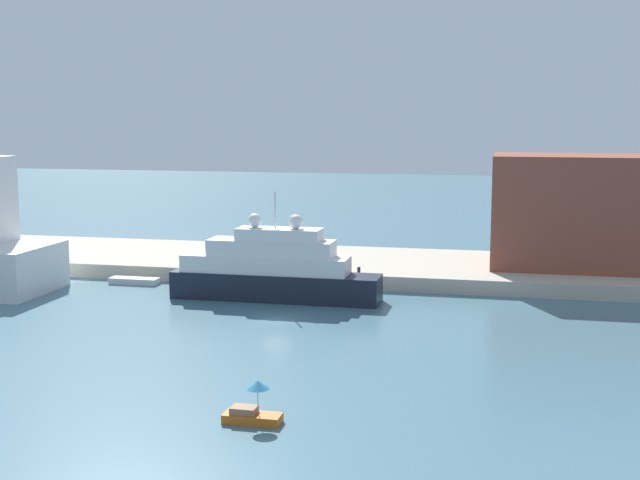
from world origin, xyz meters
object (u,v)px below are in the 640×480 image
(mooring_bollard, at_px, (359,270))
(small_motorboat, at_px, (252,409))
(person_figure, at_px, (255,257))
(large_yacht, at_px, (273,271))
(parked_car, at_px, (232,256))
(work_barge, at_px, (134,281))
(harbor_building, at_px, (579,211))

(mooring_bollard, bearing_deg, small_motorboat, -88.63)
(small_motorboat, height_order, person_figure, person_figure)
(large_yacht, xyz_separation_m, mooring_bollard, (7.81, 8.02, -1.08))
(parked_car, xyz_separation_m, person_figure, (3.43, -1.59, 0.20))
(mooring_bollard, bearing_deg, work_barge, -172.02)
(work_barge, height_order, harbor_building, harbor_building)
(parked_car, distance_m, person_figure, 3.78)
(small_motorboat, xyz_separation_m, person_figure, (-14.27, 47.01, 1.62))
(parked_car, xyz_separation_m, mooring_bollard, (16.64, -4.69, -0.27))
(work_barge, distance_m, mooring_bollard, 26.03)
(small_motorboat, xyz_separation_m, mooring_bollard, (-1.05, 43.91, 1.14))
(large_yacht, distance_m, parked_car, 15.50)
(small_motorboat, height_order, mooring_bollard, small_motorboat)
(work_barge, relative_size, parked_car, 1.29)
(work_barge, distance_m, person_figure, 14.36)
(parked_car, height_order, person_figure, person_figure)
(parked_car, relative_size, mooring_bollard, 6.37)
(small_motorboat, xyz_separation_m, harbor_building, (23.17, 53.59, 7.35))
(work_barge, relative_size, mooring_bollard, 8.19)
(work_barge, distance_m, parked_car, 12.45)
(large_yacht, xyz_separation_m, harbor_building, (32.03, 17.70, 5.13))
(harbor_building, bearing_deg, large_yacht, -151.08)
(small_motorboat, bearing_deg, mooring_bollard, 91.37)
(small_motorboat, bearing_deg, parked_car, 110.01)
(harbor_building, bearing_deg, parked_car, -173.04)
(work_barge, bearing_deg, parked_car, 42.44)
(large_yacht, bearing_deg, mooring_bollard, 45.77)
(work_barge, xyz_separation_m, harbor_building, (49.94, 13.28, 7.88))
(person_figure, relative_size, mooring_bollard, 2.54)
(work_barge, relative_size, person_figure, 3.22)
(work_barge, bearing_deg, person_figure, 28.22)
(work_barge, xyz_separation_m, mooring_bollard, (25.72, 3.61, 1.67))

